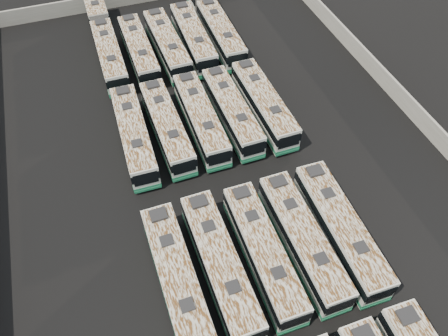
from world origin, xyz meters
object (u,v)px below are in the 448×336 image
bus_midback_center (201,119)px  bus_back_left (139,51)px  bus_back_right (193,38)px  bus_midback_right (232,111)px  bus_back_far_right (213,20)px  bus_back_far_left (105,41)px  bus_midback_far_left (134,135)px  bus_midback_left (167,127)px  bus_back_center (167,45)px  bus_midfront_far_left (178,280)px  bus_midback_far_right (264,104)px  bus_midfront_far_right (340,229)px  bus_midfront_left (220,265)px  bus_midfront_center (263,252)px  bus_midfront_right (302,240)px

bus_midback_center → bus_back_left: bus_midback_center is taller
bus_back_right → bus_midback_right: bearing=-88.8°
bus_back_far_right → bus_back_far_left: bearing=-179.1°
bus_midback_far_left → bus_midback_left: 3.51m
bus_back_center → bus_midfront_far_left: bearing=-104.7°
bus_midfront_far_left → bus_midback_far_right: bus_midfront_far_left is taller
bus_midfront_far_left → bus_midback_left: bearing=77.7°
bus_midfront_far_right → bus_midback_far_left: size_ratio=1.02×
bus_midfront_left → bus_midback_far_left: (-3.53, 16.84, -0.03)m
bus_midfront_center → bus_back_center: (-0.00, 31.14, 0.04)m
bus_midback_right → bus_midback_far_right: (3.67, -0.10, 0.04)m
bus_midfront_center → bus_midback_left: bus_midfront_center is taller
bus_midback_far_left → bus_back_far_right: bus_back_far_right is taller
bus_midback_far_left → bus_back_far_left: (0.04, 17.77, -0.04)m
bus_back_left → bus_midfront_center: bearing=-83.7°
bus_midback_left → bus_back_right: bus_back_right is taller
bus_midback_far_right → bus_back_far_left: (-14.37, 17.84, -0.04)m
bus_midfront_far_right → bus_midback_far_right: bus_midfront_far_right is taller
bus_midfront_far_right → bus_back_right: bus_back_right is taller
bus_back_far_right → bus_midback_far_right: bearing=-89.3°
bus_back_left → bus_back_far_right: 11.36m
bus_midfront_far_left → bus_back_right: bearing=70.6°
bus_midfront_left → bus_midfront_far_left: bearing=-177.9°
bus_midback_far_right → bus_back_far_left: 22.91m
bus_midfront_far_left → bus_midback_left: 17.45m
bus_midback_center → bus_midfront_right: bearing=-77.5°
bus_midfront_right → bus_back_right: 31.44m
bus_midback_center → bus_back_right: bus_back_right is taller
bus_midback_far_left → bus_back_far_right: 22.91m
bus_midback_right → bus_back_left: 15.92m
bus_midfront_far_left → bus_midfront_center: 7.34m
bus_back_far_left → bus_midfront_center: bearing=-77.8°
bus_midback_center → bus_back_center: 14.16m
bus_midback_right → bus_back_center: bus_back_center is taller
bus_midback_far_right → bus_midback_left: bearing=178.6°
bus_midback_center → bus_back_far_left: bus_midback_center is taller
bus_midfront_left → bus_midfront_right: size_ratio=1.02×
bus_midfront_left → bus_back_far_right: (10.94, 34.59, -0.02)m
bus_midback_center → bus_midback_right: bearing=-0.1°
bus_midfront_right → bus_midback_right: 16.98m
bus_midback_center → bus_back_far_left: 19.12m
bus_back_left → bus_midfront_far_left: bearing=-97.1°
bus_midfront_far_left → bus_midback_far_right: 22.29m
bus_midback_far_left → bus_back_right: (10.76, 14.49, 0.04)m
bus_midfront_center → bus_midback_left: 17.41m
bus_midfront_center → bus_midback_left: (-3.76, 17.00, -0.01)m
bus_midfront_right → bus_midback_far_left: size_ratio=0.99×
bus_midfront_left → bus_midfront_right: 7.33m
bus_midback_left → bus_back_center: bearing=74.0°
bus_midfront_left → bus_midfront_far_right: 10.82m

